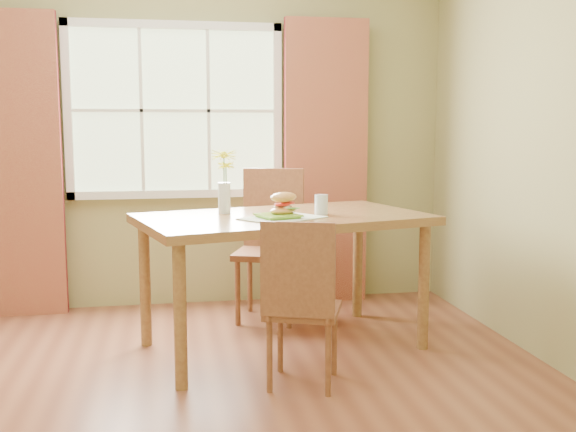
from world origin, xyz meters
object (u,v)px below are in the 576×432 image
(chair_far, at_px, (271,236))
(flower_vase, at_px, (224,176))
(croissant_sandwich, at_px, (284,204))
(chair_near, at_px, (301,297))
(dining_table, at_px, (283,229))
(water_glass, at_px, (321,205))

(chair_far, xyz_separation_m, flower_vase, (-0.38, -0.57, 0.49))
(chair_far, bearing_deg, croissant_sandwich, -72.94)
(chair_near, distance_m, chair_far, 1.41)
(croissant_sandwich, bearing_deg, chair_near, -123.49)
(croissant_sandwich, bearing_deg, flower_vase, 110.04)
(chair_far, height_order, flower_vase, flower_vase)
(chair_near, relative_size, croissant_sandwich, 4.12)
(dining_table, xyz_separation_m, chair_near, (-0.03, -0.69, -0.26))
(dining_table, bearing_deg, chair_near, -106.91)
(water_glass, bearing_deg, chair_near, -111.31)
(chair_near, xyz_separation_m, water_glass, (0.26, 0.68, 0.40))
(water_glass, xyz_separation_m, flower_vase, (-0.59, 0.16, 0.18))
(chair_near, bearing_deg, chair_far, 107.65)
(water_glass, distance_m, flower_vase, 0.63)
(chair_far, bearing_deg, flower_vase, -103.27)
(croissant_sandwich, bearing_deg, water_glass, -11.87)
(dining_table, relative_size, chair_far, 1.78)
(dining_table, distance_m, chair_far, 0.73)
(chair_near, distance_m, croissant_sandwich, 0.72)
(dining_table, relative_size, chair_near, 2.10)
(chair_far, distance_m, flower_vase, 0.84)
(water_glass, height_order, flower_vase, flower_vase)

